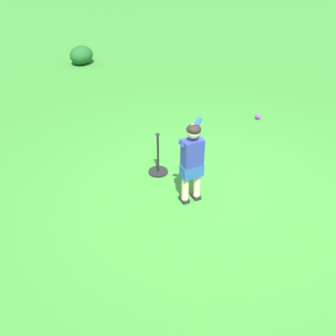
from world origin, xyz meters
TOP-DOWN VIEW (x-y plane):
  - ground_plane at (0.00, 0.00)m, footprint 40.00×40.00m
  - child_batter at (-0.18, 0.20)m, footprint 0.78×0.35m
  - play_ball_center_lawn at (2.52, -0.59)m, footprint 0.10×0.10m
  - batting_tee at (0.34, 0.76)m, footprint 0.28×0.28m
  - shrub_left_background at (4.99, 3.98)m, footprint 0.70×0.57m

SIDE VIEW (x-z plane):
  - ground_plane at x=0.00m, z-range 0.00..0.00m
  - play_ball_center_lawn at x=2.52m, z-range 0.00..0.10m
  - batting_tee at x=0.34m, z-range -0.21..0.41m
  - shrub_left_background at x=4.99m, z-range 0.00..0.46m
  - child_batter at x=-0.18m, z-range 0.11..1.19m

